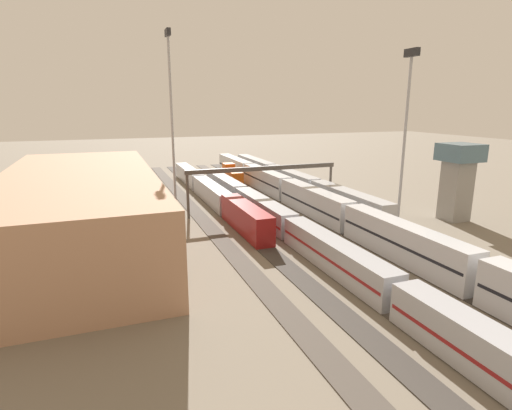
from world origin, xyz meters
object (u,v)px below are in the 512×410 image
object	(u,v)px
train_on_track_2	(232,176)
light_mast_0	(406,119)
maintenance_shed	(81,208)
control_tower	(458,176)
train_on_track_4	(210,191)
signal_gantry	(264,173)
train_on_track_0	(291,182)
train_on_track_3	(292,228)
light_mast_1	(171,103)
train_on_track_1	(314,202)

from	to	relation	value
train_on_track_2	light_mast_0	size ratio (longest dim) A/B	0.35
maintenance_shed	control_tower	xyz separation A→B (m)	(-9.59, -61.63, 2.66)
train_on_track_2	train_on_track_4	distance (m)	19.54
train_on_track_4	maintenance_shed	distance (m)	31.65
maintenance_shed	control_tower	bearing A→B (deg)	-98.84
light_mast_0	control_tower	bearing A→B (deg)	-82.86
signal_gantry	control_tower	world-z (taller)	control_tower
signal_gantry	maintenance_shed	bearing A→B (deg)	103.78
train_on_track_0	signal_gantry	size ratio (longest dim) A/B	2.38
train_on_track_3	train_on_track_4	distance (m)	30.60
train_on_track_2	light_mast_1	distance (m)	35.07
signal_gantry	train_on_track_3	bearing A→B (deg)	172.15
train_on_track_1	signal_gantry	world-z (taller)	signal_gantry
train_on_track_1	train_on_track_2	size ratio (longest dim) A/B	11.98
train_on_track_1	light_mast_0	world-z (taller)	light_mast_0
train_on_track_0	control_tower	world-z (taller)	control_tower
train_on_track_0	train_on_track_3	distance (m)	35.65
train_on_track_3	light_mast_0	xyz separation A→B (m)	(-0.98, -18.63, 15.89)
light_mast_1	signal_gantry	xyz separation A→B (m)	(-5.25, -15.96, -12.86)
signal_gantry	light_mast_0	bearing A→B (deg)	-139.85
train_on_track_1	train_on_track_4	bearing A→B (deg)	39.06
light_mast_1	train_on_track_0	bearing A→B (deg)	-72.55
control_tower	maintenance_shed	bearing A→B (deg)	81.16
train_on_track_0	train_on_track_4	size ratio (longest dim) A/B	1.08
train_on_track_4	train_on_track_0	bearing A→B (deg)	-83.86
signal_gantry	maintenance_shed	size ratio (longest dim) A/B	0.55
train_on_track_0	train_on_track_3	world-z (taller)	train_on_track_0
train_on_track_1	light_mast_0	size ratio (longest dim) A/B	4.24
light_mast_1	train_on_track_3	bearing A→B (deg)	-150.08
train_on_track_1	signal_gantry	size ratio (longest dim) A/B	3.99
control_tower	train_on_track_0	bearing A→B (deg)	28.55
maintenance_shed	control_tower	distance (m)	62.43
maintenance_shed	light_mast_0	bearing A→B (deg)	-103.22
train_on_track_3	train_on_track_1	bearing A→B (deg)	-40.51
train_on_track_4	light_mast_1	xyz separation A→B (m)	(-6.79, 8.46, 18.30)
train_on_track_1	maintenance_shed	bearing A→B (deg)	92.02
train_on_track_2	light_mast_0	world-z (taller)	light_mast_0
light_mast_0	signal_gantry	bearing A→B (deg)	40.15
train_on_track_3	signal_gantry	bearing A→B (deg)	-7.85
train_on_track_3	train_on_track_2	world-z (taller)	train_on_track_2
train_on_track_0	train_on_track_4	distance (m)	20.12
train_on_track_2	train_on_track_4	world-z (taller)	train_on_track_2
train_on_track_4	maintenance_shed	xyz separation A→B (m)	(-19.88, 24.43, 3.17)
train_on_track_4	light_mast_1	size ratio (longest dim) A/B	2.02
train_on_track_0	train_on_track_2	size ratio (longest dim) A/B	7.14
train_on_track_4	signal_gantry	xyz separation A→B (m)	(-12.05, -7.50, 5.44)
control_tower	train_on_track_1	bearing A→B (deg)	63.68
train_on_track_3	light_mast_0	world-z (taller)	light_mast_0
train_on_track_3	light_mast_1	size ratio (longest dim) A/B	2.91
light_mast_0	maintenance_shed	xyz separation A→B (m)	(11.29, 48.06, -12.62)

